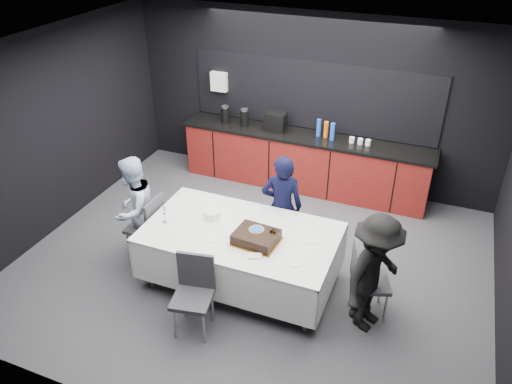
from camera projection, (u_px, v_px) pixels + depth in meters
ground at (253, 263)px, 6.68m from camera, size 6.00×6.00×0.00m
room_shell at (253, 136)px, 5.73m from camera, size 6.04×5.04×2.82m
kitchenette at (303, 157)px, 8.17m from camera, size 4.10×0.64×2.05m
party_table at (241, 241)px, 6.04m from camera, size 2.32×1.32×0.78m
cake_assembly at (256, 237)px, 5.75m from camera, size 0.56×0.47×0.17m
plate_stack at (212, 214)px, 6.19m from camera, size 0.21×0.21×0.10m
loose_plate_near at (212, 238)px, 5.84m from camera, size 0.18×0.18×0.01m
loose_plate_right_a at (313, 239)px, 5.82m from camera, size 0.21×0.21×0.01m
loose_plate_right_b at (295, 262)px, 5.47m from camera, size 0.19×0.19×0.01m
loose_plate_far at (254, 209)px, 6.38m from camera, size 0.19×0.19×0.01m
fork_pile at (255, 256)px, 5.54m from camera, size 0.18×0.15×0.02m
champagne_flute at (164, 211)px, 6.05m from camera, size 0.06×0.06×0.22m
chair_left at (149, 223)px, 6.54m from camera, size 0.42×0.42×0.92m
chair_right at (364, 276)px, 5.64m from camera, size 0.53×0.53×0.92m
chair_near at (194, 288)px, 5.46m from camera, size 0.49×0.49×0.92m
person_center at (282, 207)px, 6.50m from camera, size 0.62×0.49×1.48m
person_left at (134, 209)px, 6.48m from camera, size 0.55×0.71×1.45m
person_right at (374, 274)px, 5.36m from camera, size 0.83×1.07×1.46m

